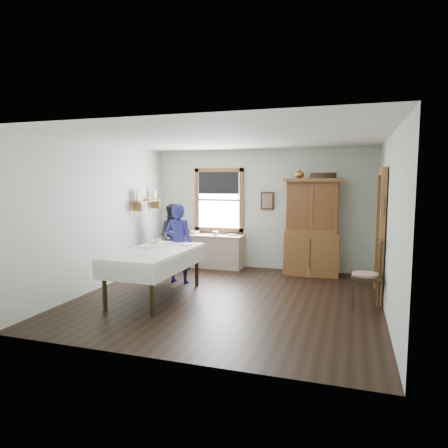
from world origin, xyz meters
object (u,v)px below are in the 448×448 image
(figure_dark, at_px, (175,239))
(spindle_chair, at_px, (366,274))
(wicker_basket, at_px, (304,271))
(china_hutch, at_px, (312,227))
(dining_table, at_px, (155,274))
(work_counter, at_px, (215,251))
(pail, at_px, (289,267))
(woman_blue, at_px, (179,246))

(figure_dark, bearing_deg, spindle_chair, -31.49)
(wicker_basket, bearing_deg, china_hutch, 39.29)
(dining_table, distance_m, figure_dark, 2.19)
(wicker_basket, height_order, figure_dark, figure_dark)
(work_counter, xyz_separation_m, china_hutch, (2.20, -0.06, 0.64))
(spindle_chair, height_order, pail, spindle_chair)
(dining_table, bearing_deg, wicker_basket, 46.17)
(wicker_basket, xyz_separation_m, woman_blue, (-2.28, -1.35, 0.62))
(work_counter, distance_m, woman_blue, 1.57)
(spindle_chair, xyz_separation_m, figure_dark, (-4.04, 1.60, 0.13))
(work_counter, xyz_separation_m, figure_dark, (-0.81, -0.45, 0.31))
(dining_table, height_order, figure_dark, figure_dark)
(spindle_chair, bearing_deg, wicker_basket, 121.65)
(wicker_basket, distance_m, figure_dark, 2.94)
(pail, bearing_deg, china_hutch, 9.59)
(china_hutch, distance_m, figure_dark, 3.05)
(work_counter, distance_m, china_hutch, 2.29)
(dining_table, bearing_deg, pail, 50.94)
(pail, relative_size, woman_blue, 0.20)
(woman_blue, bearing_deg, figure_dark, -59.77)
(dining_table, xyz_separation_m, pail, (1.95, 2.40, -0.26))
(work_counter, height_order, wicker_basket, work_counter)
(china_hutch, xyz_separation_m, wicker_basket, (-0.13, -0.11, -0.92))
(dining_table, relative_size, spindle_chair, 1.86)
(woman_blue, bearing_deg, pail, -143.40)
(spindle_chair, relative_size, wicker_basket, 3.14)
(pail, height_order, wicker_basket, pail)
(dining_table, distance_m, wicker_basket, 3.30)
(china_hutch, height_order, dining_table, china_hutch)
(work_counter, height_order, woman_blue, woman_blue)
(work_counter, distance_m, spindle_chair, 3.83)
(work_counter, xyz_separation_m, woman_blue, (-0.22, -1.51, 0.34))
(work_counter, xyz_separation_m, spindle_chair, (3.23, -2.05, 0.17))
(pail, distance_m, woman_blue, 2.46)
(dining_table, xyz_separation_m, wicker_basket, (2.27, 2.37, -0.31))
(spindle_chair, height_order, figure_dark, figure_dark)
(woman_blue, bearing_deg, spindle_chair, 172.61)
(china_hutch, relative_size, woman_blue, 1.42)
(dining_table, height_order, wicker_basket, dining_table)
(work_counter, relative_size, china_hutch, 0.65)
(china_hutch, height_order, wicker_basket, china_hutch)
(woman_blue, relative_size, figure_dark, 1.05)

